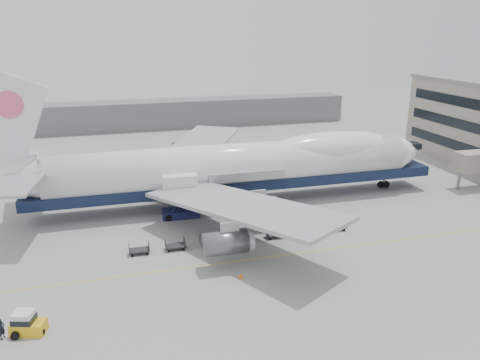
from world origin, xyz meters
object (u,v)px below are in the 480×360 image
object	(u,v)px
airliner	(238,165)
ground_worker	(2,329)
baggage_tug	(27,324)
catering_truck	(180,193)

from	to	relation	value
airliner	ground_worker	world-z (taller)	airliner
baggage_tug	ground_worker	xyz separation A→B (m)	(-1.89, -0.23, 0.04)
catering_truck	ground_worker	world-z (taller)	catering_truck
catering_truck	baggage_tug	size ratio (longest dim) A/B	1.98
airliner	catering_truck	distance (m)	10.00
airliner	catering_truck	world-z (taller)	airliner
airliner	ground_worker	xyz separation A→B (m)	(-27.39, -25.83, -4.69)
catering_truck	baggage_tug	distance (m)	27.63
airliner	catering_truck	xyz separation A→B (m)	(-9.12, -3.48, -2.18)
airliner	ground_worker	bearing A→B (deg)	-136.68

